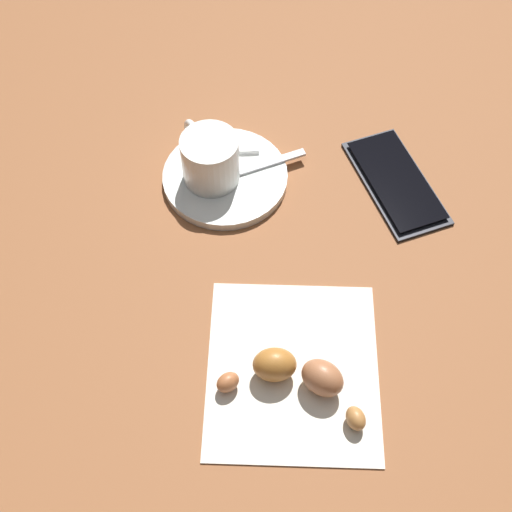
{
  "coord_description": "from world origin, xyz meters",
  "views": [
    {
      "loc": [
        -0.34,
        -0.03,
        0.58
      ],
      "look_at": [
        0.02,
        -0.02,
        0.02
      ],
      "focal_mm": 46.65,
      "sensor_mm": 36.0,
      "label": 1
    }
  ],
  "objects_px": {
    "teaspoon": "(230,174)",
    "cell_phone": "(396,181)",
    "saucer": "(225,177)",
    "napkin": "(293,369)",
    "espresso_cup": "(210,158)",
    "sugar_packet": "(228,146)",
    "croissant": "(297,375)"
  },
  "relations": [
    {
      "from": "espresso_cup",
      "to": "napkin",
      "type": "relative_size",
      "value": 0.45
    },
    {
      "from": "napkin",
      "to": "espresso_cup",
      "type": "bearing_deg",
      "value": 22.24
    },
    {
      "from": "saucer",
      "to": "teaspoon",
      "type": "height_order",
      "value": "teaspoon"
    },
    {
      "from": "teaspoon",
      "to": "saucer",
      "type": "bearing_deg",
      "value": 67.26
    },
    {
      "from": "napkin",
      "to": "croissant",
      "type": "bearing_deg",
      "value": -167.23
    },
    {
      "from": "saucer",
      "to": "napkin",
      "type": "relative_size",
      "value": 0.77
    },
    {
      "from": "espresso_cup",
      "to": "teaspoon",
      "type": "xyz_separation_m",
      "value": [
        -0.0,
        -0.02,
        -0.03
      ]
    },
    {
      "from": "teaspoon",
      "to": "napkin",
      "type": "bearing_deg",
      "value": -162.58
    },
    {
      "from": "saucer",
      "to": "teaspoon",
      "type": "distance_m",
      "value": 0.01
    },
    {
      "from": "napkin",
      "to": "teaspoon",
      "type": "bearing_deg",
      "value": 17.42
    },
    {
      "from": "espresso_cup",
      "to": "sugar_packet",
      "type": "xyz_separation_m",
      "value": [
        0.04,
        -0.02,
        -0.03
      ]
    },
    {
      "from": "cell_phone",
      "to": "saucer",
      "type": "bearing_deg",
      "value": 90.23
    },
    {
      "from": "saucer",
      "to": "cell_phone",
      "type": "bearing_deg",
      "value": -89.77
    },
    {
      "from": "espresso_cup",
      "to": "croissant",
      "type": "bearing_deg",
      "value": -158.3
    },
    {
      "from": "croissant",
      "to": "cell_phone",
      "type": "height_order",
      "value": "croissant"
    },
    {
      "from": "napkin",
      "to": "cell_phone",
      "type": "height_order",
      "value": "cell_phone"
    },
    {
      "from": "napkin",
      "to": "cell_phone",
      "type": "distance_m",
      "value": 0.25
    },
    {
      "from": "espresso_cup",
      "to": "sugar_packet",
      "type": "height_order",
      "value": "espresso_cup"
    },
    {
      "from": "espresso_cup",
      "to": "croissant",
      "type": "distance_m",
      "value": 0.26
    },
    {
      "from": "teaspoon",
      "to": "cell_phone",
      "type": "bearing_deg",
      "value": -88.97
    },
    {
      "from": "croissant",
      "to": "cell_phone",
      "type": "bearing_deg",
      "value": -24.81
    },
    {
      "from": "teaspoon",
      "to": "cell_phone",
      "type": "relative_size",
      "value": 0.81
    },
    {
      "from": "sugar_packet",
      "to": "cell_phone",
      "type": "distance_m",
      "value": 0.19
    },
    {
      "from": "espresso_cup",
      "to": "cell_phone",
      "type": "height_order",
      "value": "espresso_cup"
    },
    {
      "from": "espresso_cup",
      "to": "sugar_packet",
      "type": "distance_m",
      "value": 0.05
    },
    {
      "from": "teaspoon",
      "to": "napkin",
      "type": "height_order",
      "value": "teaspoon"
    },
    {
      "from": "sugar_packet",
      "to": "cell_phone",
      "type": "relative_size",
      "value": 0.45
    },
    {
      "from": "saucer",
      "to": "sugar_packet",
      "type": "relative_size",
      "value": 1.95
    },
    {
      "from": "espresso_cup",
      "to": "teaspoon",
      "type": "distance_m",
      "value": 0.03
    },
    {
      "from": "croissant",
      "to": "sugar_packet",
      "type": "bearing_deg",
      "value": 15.68
    },
    {
      "from": "cell_phone",
      "to": "teaspoon",
      "type": "bearing_deg",
      "value": 91.03
    },
    {
      "from": "sugar_packet",
      "to": "saucer",
      "type": "bearing_deg",
      "value": 85.21
    }
  ]
}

